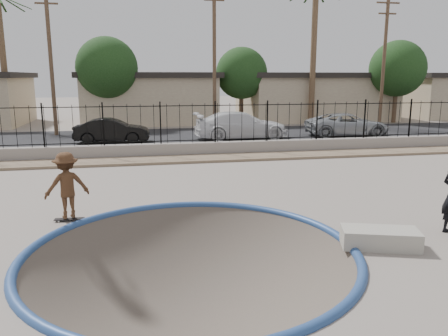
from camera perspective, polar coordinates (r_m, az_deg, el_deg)
name	(u,v)px	position (r m, az deg, el deg)	size (l,w,h in m)	color
ground	(160,172)	(22.04, -8.33, -0.56)	(120.00, 120.00, 2.20)	slate
bowl_pit	(192,252)	(9.29, -4.26, -10.90)	(6.84, 6.84, 1.80)	#483E37
coping_ring	(192,252)	(9.29, -4.26, -10.90)	(7.04, 7.04, 0.20)	navy
rock_strip	(163,160)	(19.07, -7.99, 1.06)	(42.00, 1.60, 0.11)	#947A61
retaining_wall	(161,150)	(20.11, -8.19, 2.32)	(42.00, 0.45, 0.60)	gray
fence	(161,124)	(19.95, -8.29, 5.72)	(40.00, 0.04, 1.80)	black
street	(155,137)	(26.77, -8.96, 4.04)	(90.00, 8.00, 0.04)	black
house_center	(150,97)	(36.07, -9.69, 9.12)	(10.60, 8.60, 3.90)	tan
house_east	(313,96)	(39.04, 11.59, 9.24)	(12.60, 8.60, 3.90)	tan
palm_mid	(0,30)	(34.84, -27.18, 15.70)	(2.30, 2.30, 9.30)	brown
palm_right	(315,25)	(34.29, 11.75, 17.87)	(2.30, 2.30, 10.30)	brown
utility_pole_left	(51,58)	(28.97, -21.71, 13.24)	(1.70, 0.24, 9.00)	#473323
utility_pole_mid	(214,55)	(28.98, -1.27, 14.55)	(1.70, 0.24, 9.50)	#473323
utility_pole_right	(384,60)	(33.21, 20.16, 13.07)	(1.70, 0.24, 9.00)	#473323
street_tree_left	(107,68)	(32.58, -15.06, 12.51)	(4.32, 4.32, 6.36)	#473323
street_tree_mid	(242,73)	(34.46, 2.31, 12.25)	(3.96, 3.96, 5.83)	#473323
street_tree_right	(398,69)	(37.32, 21.72, 11.95)	(4.32, 4.32, 6.36)	#473323
skater	(67,189)	(11.59, -19.83, -2.61)	(1.08, 0.62, 1.67)	brown
skateboard	(69,219)	(11.81, -19.56, -6.30)	(0.74, 0.23, 0.06)	black
concrete_ledge	(380,238)	(10.03, 19.70, -8.62)	(1.60, 0.70, 0.40)	#A39E90
car_b	(112,131)	(24.73, -14.42, 4.76)	(1.39, 4.00, 1.32)	black
car_c	(241,125)	(25.36, 2.29, 5.58)	(2.21, 5.43, 1.58)	white
car_d	(347,125)	(27.66, 15.81, 5.47)	(2.30, 4.99, 1.39)	#989DA1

